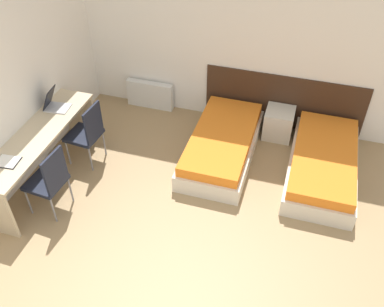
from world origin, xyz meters
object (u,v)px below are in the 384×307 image
object	(u,v)px
chair_near_laptop	(87,132)
laptop	(55,104)
chair_near_notebook	(49,179)
nightstand	(279,123)
bed_near_door	(323,164)
bed_near_window	(222,145)

from	to	relation	value
chair_near_laptop	laptop	world-z (taller)	laptop
chair_near_laptop	chair_near_notebook	bearing A→B (deg)	-85.71
nightstand	chair_near_laptop	distance (m)	2.87
bed_near_door	laptop	bearing A→B (deg)	-171.31
nightstand	chair_near_laptop	world-z (taller)	chair_near_laptop
bed_near_window	chair_near_laptop	bearing A→B (deg)	-159.46
laptop	chair_near_notebook	bearing A→B (deg)	-71.14
chair_near_laptop	chair_near_notebook	world-z (taller)	same
chair_near_laptop	chair_near_notebook	size ratio (longest dim) A/B	1.00
nightstand	chair_near_laptop	bearing A→B (deg)	-150.95
bed_near_window	laptop	distance (m)	2.42
bed_near_window	bed_near_door	bearing A→B (deg)	0.00
bed_near_window	nightstand	distance (m)	1.02
bed_near_door	chair_near_laptop	xyz separation A→B (m)	(-3.21, -0.67, 0.33)
chair_near_laptop	laptop	size ratio (longest dim) A/B	2.75
bed_near_door	laptop	distance (m)	3.80
chair_near_notebook	laptop	world-z (taller)	laptop
nightstand	laptop	size ratio (longest dim) A/B	1.31
bed_near_window	chair_near_laptop	size ratio (longest dim) A/B	1.95
bed_near_door	laptop	xyz separation A→B (m)	(-3.71, -0.57, 0.63)
bed_near_door	chair_near_notebook	size ratio (longest dim) A/B	1.95
nightstand	bed_near_window	bearing A→B (deg)	-134.91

